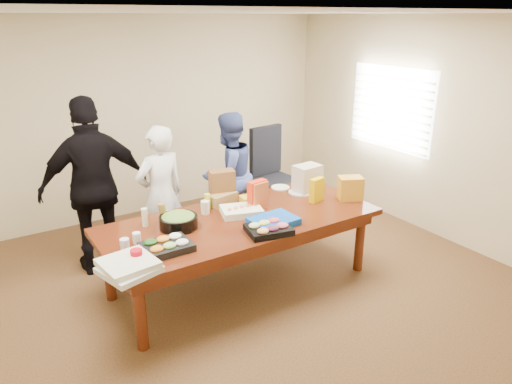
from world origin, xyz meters
TOP-DOWN VIEW (x-y plane):
  - floor at (0.00, 0.00)m, footprint 5.50×5.00m
  - ceiling at (0.00, 0.00)m, footprint 5.50×5.00m
  - wall_back at (0.00, 2.50)m, footprint 5.50×0.04m
  - wall_front at (0.00, -2.50)m, footprint 5.50×0.04m
  - wall_right at (2.75, 0.00)m, footprint 0.04×5.00m
  - window_panel at (2.72, 0.60)m, footprint 0.03×1.40m
  - window_blinds at (2.68, 0.60)m, footprint 0.04×1.36m
  - conference_table at (0.00, 0.00)m, footprint 2.80×1.20m
  - office_chair at (1.26, 1.20)m, footprint 0.69×0.69m
  - person_center at (-0.47, 0.94)m, footprint 0.63×0.46m
  - person_right at (0.52, 1.16)m, footprint 0.88×0.75m
  - person_left at (-1.13, 1.13)m, footprint 1.16×0.53m
  - veggie_tray at (-0.90, -0.24)m, footprint 0.42×0.33m
  - fruit_tray at (0.05, -0.43)m, footprint 0.46×0.39m
  - sheet_cake at (0.06, 0.09)m, footprint 0.48×0.41m
  - salad_bowl at (-0.62, 0.13)m, footprint 0.38×0.38m
  - chip_bag_blue at (0.20, -0.30)m, footprint 0.46×0.35m
  - chip_bag_red at (0.29, 0.14)m, footprint 0.22×0.12m
  - chip_bag_yellow at (0.95, -0.05)m, footprint 0.19×0.11m
  - chip_bag_orange at (0.29, 0.11)m, footprint 0.20×0.11m
  - mayo_jar at (-0.24, 0.31)m, footprint 0.10×0.10m
  - mustard_bottle at (-0.17, 0.40)m, footprint 0.07×0.07m
  - dressing_bottle at (-0.71, 0.31)m, footprint 0.07×0.07m
  - ranch_bottle at (-0.87, 0.35)m, footprint 0.07×0.07m
  - banana_bunch at (0.32, 0.28)m, footprint 0.29×0.20m
  - bread_loaf at (0.03, 0.42)m, footprint 0.34×0.20m
  - kraft_bag at (0.08, 0.52)m, footprint 0.30×0.22m
  - red_cup at (-1.20, -0.35)m, footprint 0.11×0.11m
  - clear_cup_a at (-1.21, -0.05)m, footprint 0.08×0.08m
  - clear_cup_b at (-1.07, 0.03)m, footprint 0.09×0.09m
  - pizza_box_lower at (-1.30, -0.44)m, footprint 0.49×0.49m
  - pizza_box_upper at (-1.30, -0.41)m, footprint 0.45×0.45m
  - plate_a at (0.96, 0.26)m, footprint 0.29×0.29m
  - plate_b at (0.86, 0.52)m, footprint 0.27×0.27m
  - dip_bowl_a at (0.42, 0.34)m, footprint 0.18×0.18m
  - dip_bowl_b at (-0.59, 0.37)m, footprint 0.17×0.17m
  - grocery_bag_white at (1.05, 0.25)m, footprint 0.31×0.23m
  - grocery_bag_yellow at (1.30, -0.19)m, footprint 0.31×0.28m

SIDE VIEW (x-z plane):
  - floor at x=0.00m, z-range -0.02..0.00m
  - conference_table at x=0.00m, z-range 0.00..0.75m
  - office_chair at x=1.26m, z-range 0.00..1.22m
  - plate_b at x=0.86m, z-range 0.75..0.76m
  - plate_a at x=0.96m, z-range 0.75..0.77m
  - pizza_box_lower at x=-1.30m, z-range 0.75..0.80m
  - fruit_tray at x=0.05m, z-range 0.75..0.81m
  - dip_bowl_a at x=0.42m, z-range 0.75..0.81m
  - veggie_tray at x=-0.90m, z-range 0.75..0.81m
  - chip_bag_blue at x=0.20m, z-range 0.75..0.82m
  - dip_bowl_b at x=-0.59m, z-range 0.75..0.82m
  - sheet_cake at x=0.06m, z-range 0.75..0.82m
  - person_right at x=0.52m, z-range 0.00..1.59m
  - person_center at x=-0.47m, z-range 0.00..1.59m
  - banana_bunch at x=0.32m, z-range 0.75..0.84m
  - clear_cup_b at x=-1.07m, z-range 0.75..0.85m
  - clear_cup_a at x=-1.21m, z-range 0.75..0.86m
  - salad_bowl at x=-0.62m, z-range 0.75..0.87m
  - bread_loaf at x=0.03m, z-range 0.75..0.88m
  - red_cup at x=-1.20m, z-range 0.75..0.88m
  - mayo_jar at x=-0.24m, z-range 0.75..0.89m
  - pizza_box_upper at x=-1.30m, z-range 0.80..0.84m
  - mustard_bottle at x=-0.17m, z-range 0.75..0.92m
  - ranch_bottle at x=-0.87m, z-range 0.75..0.93m
  - dressing_bottle at x=-0.71m, z-range 0.75..0.96m
  - grocery_bag_yellow at x=1.30m, z-range 0.75..1.01m
  - chip_bag_yellow at x=0.95m, z-range 0.75..1.02m
  - chip_bag_orange at x=0.29m, z-range 0.75..1.05m
  - chip_bag_red at x=0.29m, z-range 0.75..1.06m
  - grocery_bag_white at x=1.05m, z-range 0.75..1.07m
  - kraft_bag at x=0.08m, z-range 0.75..1.10m
  - person_left at x=-1.13m, z-range 0.00..1.93m
  - wall_back at x=0.00m, z-range 0.00..2.70m
  - wall_front at x=0.00m, z-range 0.00..2.70m
  - wall_right at x=2.75m, z-range 0.00..2.70m
  - window_panel at x=2.72m, z-range 0.95..2.05m
  - window_blinds at x=2.68m, z-range 1.00..2.00m
  - ceiling at x=0.00m, z-range 2.70..2.72m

